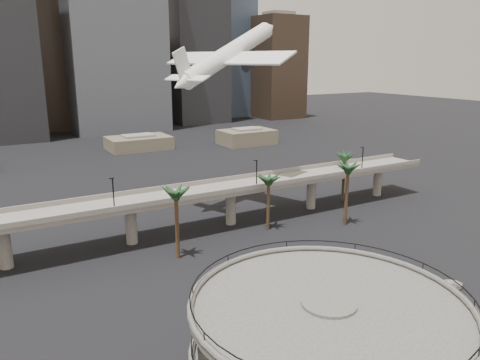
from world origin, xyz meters
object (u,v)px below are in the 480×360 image
overpass (183,199)px  car_a (280,322)px  car_c (449,285)px  airborne_jet (229,54)px  car_b (310,281)px

overpass → car_a: 39.34m
car_c → car_a: bearing=75.5°
car_a → overpass: bearing=24.3°
overpass → car_a: (-3.10, -38.67, -6.56)m
car_a → car_c: size_ratio=0.83×
overpass → car_a: overpass is taller
car_c → airborne_jet: bearing=1.9°
car_b → car_c: 21.33m
car_c → overpass: bearing=25.4°
car_b → overpass: bearing=7.7°
car_a → car_b: size_ratio=1.08×
car_b → airborne_jet: bearing=-19.5°
airborne_jet → car_a: (-21.58, -52.69, -34.99)m
car_b → car_a: bearing=117.5°
overpass → airborne_jet: airborne_jet is taller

